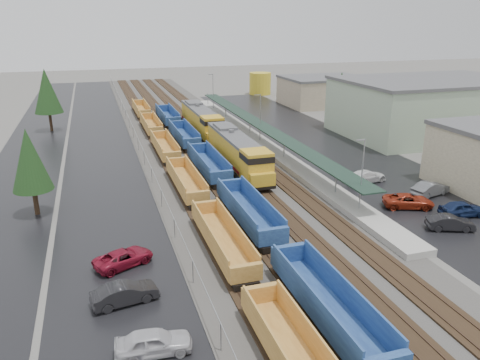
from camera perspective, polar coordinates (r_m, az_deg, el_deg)
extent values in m
cube|color=#302D2B|center=(82.29, -6.22, 5.57)|extent=(20.00, 160.00, 0.08)
cube|color=black|center=(81.36, -10.38, 5.30)|extent=(2.60, 160.00, 0.15)
cube|color=#473326|center=(81.25, -10.89, 5.33)|extent=(0.08, 160.00, 0.07)
cube|color=#473326|center=(81.42, -9.88, 5.42)|extent=(0.08, 160.00, 0.07)
cube|color=black|center=(81.92, -7.60, 5.54)|extent=(2.60, 160.00, 0.15)
cube|color=#473326|center=(81.78, -8.10, 5.57)|extent=(0.08, 160.00, 0.07)
cube|color=#473326|center=(82.01, -7.11, 5.66)|extent=(0.08, 160.00, 0.07)
cube|color=black|center=(82.66, -4.86, 5.76)|extent=(2.60, 160.00, 0.15)
cube|color=#473326|center=(82.49, -5.35, 5.80)|extent=(0.08, 160.00, 0.07)
cube|color=#473326|center=(82.79, -4.37, 5.87)|extent=(0.08, 160.00, 0.07)
cube|color=black|center=(83.60, -2.17, 5.97)|extent=(2.60, 160.00, 0.15)
cube|color=#473326|center=(83.39, -2.65, 6.00)|extent=(0.08, 160.00, 0.07)
cube|color=#473326|center=(83.76, -1.69, 6.07)|extent=(0.08, 160.00, 0.07)
cube|color=black|center=(80.85, -16.72, 4.61)|extent=(10.00, 160.00, 0.02)
cube|color=black|center=(81.41, -23.76, 3.89)|extent=(9.00, 160.00, 0.02)
cube|color=black|center=(79.04, 8.95, 4.87)|extent=(16.00, 100.00, 0.02)
cube|color=#9E9B93|center=(75.31, 2.43, 4.65)|extent=(3.00, 80.00, 0.70)
cylinder|color=gray|center=(53.03, 11.63, -0.21)|extent=(0.16, 0.16, 2.40)
cylinder|color=gray|center=(65.91, 5.40, 3.88)|extent=(0.16, 0.16, 2.40)
cylinder|color=gray|center=(79.54, 1.22, 6.59)|extent=(0.16, 0.16, 2.40)
cylinder|color=gray|center=(93.59, -1.74, 8.47)|extent=(0.16, 0.16, 2.40)
cylinder|color=gray|center=(107.90, -3.94, 9.85)|extent=(0.16, 0.16, 2.40)
cube|color=#192E23|center=(74.66, 2.47, 6.77)|extent=(2.60, 65.00, 0.15)
cylinder|color=gray|center=(48.31, 14.61, 0.28)|extent=(0.12, 0.12, 8.00)
cube|color=gray|center=(46.98, 14.48, 4.73)|extent=(1.00, 0.15, 0.12)
cylinder|color=gray|center=(74.49, 2.47, 7.37)|extent=(0.12, 0.12, 8.00)
cube|color=gray|center=(73.64, 2.15, 10.32)|extent=(1.00, 0.15, 0.12)
cylinder|color=gray|center=(102.78, -3.30, 10.59)|extent=(0.12, 0.12, 8.00)
cube|color=gray|center=(102.16, -3.62, 12.73)|extent=(1.00, 0.15, 0.12)
cylinder|color=gray|center=(29.48, -2.34, -18.66)|extent=(0.08, 0.08, 2.00)
cylinder|color=gray|center=(35.98, -5.75, -11.13)|extent=(0.08, 0.08, 2.00)
cylinder|color=gray|center=(42.98, -7.98, -5.95)|extent=(0.08, 0.08, 2.00)
cylinder|color=gray|center=(50.29, -9.55, -2.25)|extent=(0.08, 0.08, 2.00)
cylinder|color=gray|center=(57.78, -10.71, 0.51)|extent=(0.08, 0.08, 2.00)
cylinder|color=gray|center=(65.39, -11.60, 2.63)|extent=(0.08, 0.08, 2.00)
cylinder|color=gray|center=(73.08, -12.31, 4.31)|extent=(0.08, 0.08, 2.00)
cylinder|color=gray|center=(80.83, -12.88, 5.66)|extent=(0.08, 0.08, 2.00)
cylinder|color=gray|center=(88.63, -13.36, 6.78)|extent=(0.08, 0.08, 2.00)
cylinder|color=gray|center=(96.46, -13.76, 7.71)|extent=(0.08, 0.08, 2.00)
cylinder|color=gray|center=(104.32, -14.10, 8.51)|extent=(0.08, 0.08, 2.00)
cylinder|color=gray|center=(112.19, -14.40, 9.19)|extent=(0.08, 0.08, 2.00)
cylinder|color=gray|center=(120.09, -14.65, 9.78)|extent=(0.08, 0.08, 2.00)
cylinder|color=gray|center=(127.99, -14.88, 10.30)|extent=(0.08, 0.08, 2.00)
cylinder|color=gray|center=(135.91, -15.08, 10.76)|extent=(0.08, 0.08, 2.00)
cylinder|color=gray|center=(143.84, -15.26, 11.17)|extent=(0.08, 0.08, 2.00)
cylinder|color=gray|center=(151.77, -15.42, 11.54)|extent=(0.08, 0.08, 2.00)
cube|color=gray|center=(80.62, -12.94, 6.35)|extent=(0.05, 160.00, 0.05)
cube|color=#A2B89C|center=(87.83, 22.22, 8.11)|extent=(30.00, 20.00, 9.00)
cube|color=#59595B|center=(87.17, 22.61, 11.17)|extent=(30.60, 20.40, 0.50)
cube|color=tan|center=(112.33, 10.15, 10.53)|extent=(18.00, 14.00, 6.00)
cube|color=#59595B|center=(111.91, 10.25, 12.17)|extent=(18.36, 14.28, 0.50)
ellipsoid|color=#4F5E49|center=(219.89, -21.75, 12.75)|extent=(154.00, 110.00, 19.80)
ellipsoid|color=#4F5E49|center=(235.97, -3.94, 14.35)|extent=(196.00, 140.00, 25.20)
ellipsoid|color=#4F5E49|center=(270.20, 10.60, 14.67)|extent=(168.00, 120.00, 21.60)
cylinder|color=#332316|center=(52.11, -23.62, -2.46)|extent=(0.50, 0.50, 2.70)
cone|color=black|center=(50.76, -24.29, 2.27)|extent=(3.96, 3.96, 6.30)
cylinder|color=#332316|center=(90.58, -22.07, 6.58)|extent=(0.50, 0.50, 3.30)
cone|color=black|center=(89.69, -22.51, 10.00)|extent=(4.84, 4.84, 7.70)
cylinder|color=#332316|center=(89.75, 11.95, 7.35)|extent=(0.50, 0.50, 3.00)
cone|color=black|center=(88.91, 12.18, 10.51)|extent=(4.40, 4.40, 7.00)
cube|color=black|center=(62.41, -0.49, 2.12)|extent=(3.16, 21.04, 0.42)
cube|color=#BA7D1B|center=(62.88, -0.77, 3.95)|extent=(2.95, 16.83, 3.16)
cube|color=#BA7D1B|center=(54.37, 2.04, 1.74)|extent=(3.16, 3.37, 3.58)
cube|color=black|center=(54.06, 2.05, 2.81)|extent=(3.21, 3.42, 0.74)
cube|color=#BA7D1B|center=(53.00, 2.70, 0.08)|extent=(2.95, 1.05, 1.47)
cube|color=#59595B|center=(62.47, -0.78, 5.44)|extent=(3.00, 16.83, 0.37)
cube|color=maroon|center=(62.83, -2.07, 2.73)|extent=(0.04, 16.83, 0.37)
cube|color=maroon|center=(63.65, 0.52, 2.96)|extent=(0.04, 16.83, 0.37)
cube|color=black|center=(62.53, -0.48, 1.76)|extent=(2.31, 6.31, 0.63)
cube|color=black|center=(55.85, 1.72, -0.28)|extent=(2.53, 4.21, 0.53)
cube|color=black|center=(69.29, -2.27, 3.56)|extent=(2.53, 4.21, 0.53)
cylinder|color=#59595B|center=(63.37, -1.05, 5.93)|extent=(0.74, 0.74, 0.53)
cube|color=#59595B|center=(66.35, -1.83, 6.47)|extent=(2.53, 4.21, 0.53)
cube|color=black|center=(82.06, -4.80, 6.18)|extent=(3.16, 21.04, 0.42)
cube|color=#BA7D1B|center=(82.69, -5.00, 7.54)|extent=(2.95, 16.83, 3.16)
cube|color=#BA7D1B|center=(73.83, -3.41, 6.36)|extent=(3.16, 3.37, 3.58)
cube|color=black|center=(73.61, -3.43, 7.16)|extent=(3.21, 3.42, 0.74)
cube|color=#BA7D1B|center=(72.28, -3.02, 5.24)|extent=(2.95, 1.05, 1.47)
cube|color=#59595B|center=(82.38, -5.03, 8.69)|extent=(3.00, 16.83, 0.37)
cube|color=maroon|center=(82.65, -5.99, 6.61)|extent=(0.04, 16.83, 0.37)
cube|color=maroon|center=(83.28, -3.96, 6.76)|extent=(0.04, 16.83, 0.37)
cube|color=black|center=(82.16, -4.79, 5.90)|extent=(2.31, 6.31, 0.63)
cube|color=black|center=(75.16, -3.54, 4.77)|extent=(2.53, 4.21, 0.53)
cube|color=black|center=(89.17, -5.86, 6.98)|extent=(2.53, 4.21, 0.53)
cylinder|color=#59595B|center=(83.34, -5.20, 9.03)|extent=(0.74, 0.74, 0.53)
cube|color=#59595B|center=(86.39, -5.66, 9.33)|extent=(2.53, 4.21, 0.53)
cube|color=#A7712E|center=(26.98, 4.85, -20.99)|extent=(0.14, 12.63, 1.73)
cube|color=#A7712E|center=(27.81, 9.72, -19.83)|extent=(0.14, 12.63, 1.73)
cube|color=#A7712E|center=(32.33, 2.41, -13.79)|extent=(2.49, 0.48, 1.34)
cube|color=black|center=(32.34, 2.81, -15.83)|extent=(1.92, 2.11, 0.48)
cube|color=#A7712E|center=(40.53, -2.17, -7.65)|extent=(2.49, 12.63, 0.24)
cube|color=#A7712E|center=(39.89, -3.86, -6.76)|extent=(0.14, 12.63, 1.73)
cube|color=#A7712E|center=(40.45, -0.54, -6.34)|extent=(0.14, 12.63, 1.73)
cube|color=#A7712E|center=(34.73, 0.72, -11.27)|extent=(2.49, 0.48, 1.34)
cube|color=#A7712E|center=(46.00, -4.34, -3.42)|extent=(2.49, 0.48, 1.34)
cube|color=black|center=(35.76, 0.38, -12.08)|extent=(1.92, 2.11, 0.48)
cube|color=black|center=(45.78, -4.11, -4.83)|extent=(1.92, 2.11, 0.48)
cube|color=#A7712E|center=(54.92, -6.60, -0.45)|extent=(2.49, 12.63, 0.24)
cube|color=#A7712E|center=(54.45, -7.87, 0.28)|extent=(0.14, 12.63, 1.73)
cube|color=#A7712E|center=(54.86, -5.41, 0.53)|extent=(0.14, 12.63, 1.73)
cube|color=#A7712E|center=(48.70, -5.14, -2.14)|extent=(2.49, 0.48, 1.34)
cube|color=#A7712E|center=(60.81, -7.82, 2.10)|extent=(2.49, 0.48, 1.34)
cube|color=black|center=(49.66, -5.28, -2.90)|extent=(1.92, 2.11, 0.48)
cube|color=black|center=(60.46, -7.67, 1.05)|extent=(1.92, 2.11, 0.48)
cube|color=#A7712E|center=(70.01, -9.15, 3.72)|extent=(2.49, 12.63, 0.24)
cube|color=#A7712E|center=(69.64, -10.16, 4.31)|extent=(0.14, 12.63, 1.73)
cube|color=#A7712E|center=(69.96, -8.21, 4.49)|extent=(0.14, 12.63, 1.73)
cube|color=#A7712E|center=(63.63, -8.29, 2.84)|extent=(2.49, 0.48, 1.34)
cube|color=#A7712E|center=(76.10, -9.93, 5.43)|extent=(2.49, 0.48, 1.34)
cube|color=black|center=(64.54, -8.34, 2.18)|extent=(1.92, 2.11, 0.48)
cube|color=black|center=(75.68, -9.81, 4.61)|extent=(1.92, 2.11, 0.48)
cube|color=#A7712E|center=(85.42, -10.80, 6.39)|extent=(2.49, 12.63, 0.24)
cube|color=#A7712E|center=(85.12, -11.64, 6.89)|extent=(0.14, 12.63, 1.73)
cube|color=#A7712E|center=(85.39, -10.03, 7.02)|extent=(0.14, 12.63, 1.73)
cube|color=#A7712E|center=(78.97, -10.23, 5.90)|extent=(2.49, 0.48, 1.34)
cube|color=#A7712E|center=(91.62, -11.34, 7.63)|extent=(2.49, 0.48, 1.34)
cube|color=black|center=(79.84, -10.26, 5.33)|extent=(1.92, 2.11, 0.48)
cube|color=black|center=(91.16, -11.25, 6.96)|extent=(1.92, 2.11, 0.48)
cube|color=#A7712E|center=(101.02, -11.95, 8.24)|extent=(2.49, 12.63, 0.24)
cube|color=#A7712E|center=(100.76, -12.67, 8.66)|extent=(0.14, 12.63, 1.73)
cube|color=#A7712E|center=(100.98, -11.30, 8.78)|extent=(0.14, 12.63, 1.73)
cube|color=#A7712E|center=(94.53, -11.55, 7.96)|extent=(2.49, 0.48, 1.34)
cube|color=#A7712E|center=(107.28, -12.35, 9.19)|extent=(2.49, 0.48, 1.34)
cube|color=black|center=(95.37, -11.56, 7.46)|extent=(1.92, 2.11, 0.48)
cube|color=black|center=(106.78, -12.28, 8.63)|extent=(1.92, 2.11, 0.48)
cube|color=navy|center=(32.51, 10.59, -15.24)|extent=(2.76, 12.78, 0.27)
cube|color=navy|center=(31.45, 8.49, -14.31)|extent=(0.16, 12.78, 1.91)
cube|color=navy|center=(32.57, 12.81, -13.34)|extent=(0.16, 12.78, 1.91)
cube|color=navy|center=(37.19, 5.91, -8.96)|extent=(2.76, 0.53, 1.48)
cube|color=black|center=(37.11, 6.31, -10.91)|extent=(2.12, 2.33, 0.53)
cube|color=navy|center=(45.84, 1.02, -4.28)|extent=(2.76, 12.78, 0.27)
cube|color=navy|center=(45.10, -0.57, -3.37)|extent=(0.16, 12.78, 1.91)
cube|color=navy|center=(45.88, 2.60, -2.98)|extent=(0.16, 12.78, 1.91)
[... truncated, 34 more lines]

